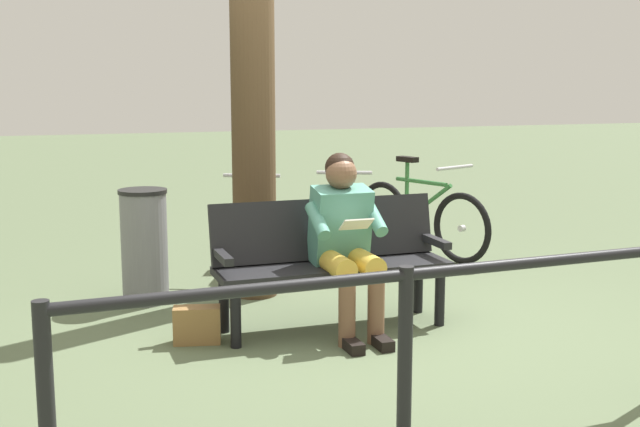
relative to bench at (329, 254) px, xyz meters
name	(u,v)px	position (x,y,z in m)	size (l,w,h in m)	color
ground_plane	(368,330)	(-0.22, 0.19, -0.51)	(40.00, 40.00, 0.00)	#566647
bench	(329,254)	(0.00, 0.00, 0.00)	(1.61, 0.52, 0.87)	black
person_reading	(345,235)	(-0.06, 0.16, 0.16)	(0.50, 0.77, 1.20)	#4C8C7A
handbag	(197,325)	(0.93, 0.11, -0.39)	(0.30, 0.14, 0.24)	olive
tree_trunk	(253,99)	(0.30, -0.94, 1.02)	(0.34, 0.34, 3.06)	#4C3823
litter_bin	(144,246)	(1.15, -0.99, -0.07)	(0.37, 0.37, 0.87)	slate
bicycle_blue	(420,218)	(-1.54, -1.90, -0.15)	(0.74, 1.57, 0.94)	black
bicycle_orange	(346,223)	(-0.76, -1.83, -0.15)	(0.72, 1.58, 0.94)	black
bicycle_purple	(260,228)	(0.04, -1.86, -0.15)	(0.73, 1.58, 0.94)	black
railing_fence	(406,320)	(0.24, 1.86, 0.09)	(3.24, 0.28, 0.85)	black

